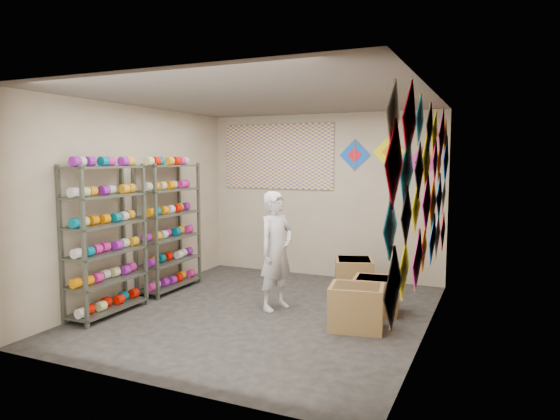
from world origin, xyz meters
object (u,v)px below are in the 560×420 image
at_px(shopkeeper, 276,251).
at_px(carton_c, 354,276).
at_px(shelf_rack_back, 169,227).
at_px(carton_a, 356,307).
at_px(shelf_rack_front, 106,240).
at_px(carton_b, 376,295).

relative_size(shopkeeper, carton_c, 2.65).
height_order(shelf_rack_back, carton_a, shelf_rack_back).
relative_size(shelf_rack_front, shopkeeper, 1.23).
distance_m(carton_a, carton_b, 0.70).
height_order(shopkeeper, carton_a, shopkeeper).
bearing_deg(carton_a, carton_c, 96.81).
bearing_deg(carton_c, carton_b, -76.00).
bearing_deg(shelf_rack_back, shopkeeper, -6.72).
xyz_separation_m(carton_a, carton_b, (0.07, 0.69, -0.03)).
bearing_deg(carton_c, shelf_rack_back, -179.15).
xyz_separation_m(shelf_rack_front, carton_c, (2.58, 2.23, -0.70)).
distance_m(shelf_rack_front, carton_b, 3.49).
height_order(carton_a, carton_c, same).
xyz_separation_m(shelf_rack_back, carton_a, (3.03, -0.55, -0.70)).
relative_size(shelf_rack_front, carton_b, 3.42).
bearing_deg(shelf_rack_front, shopkeeper, 30.22).
xyz_separation_m(shopkeeper, carton_c, (0.73, 1.15, -0.52)).
distance_m(shelf_rack_back, carton_b, 3.18).
height_order(shopkeeper, carton_b, shopkeeper).
xyz_separation_m(shelf_rack_back, shopkeeper, (1.86, -0.22, -0.18)).
distance_m(shelf_rack_back, shopkeeper, 1.88).
height_order(carton_b, carton_c, carton_c).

